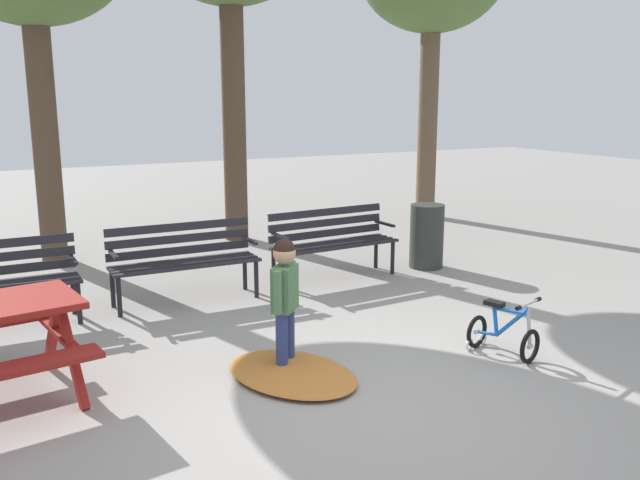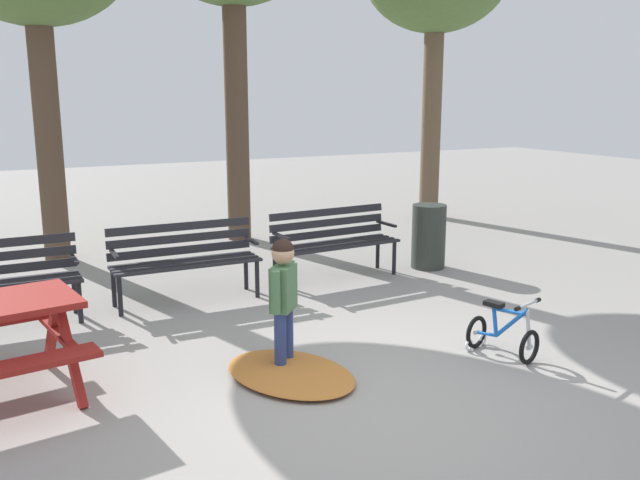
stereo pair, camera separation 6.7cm
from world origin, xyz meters
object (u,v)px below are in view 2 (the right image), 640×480
(kids_bicycle, at_px, (502,334))
(trash_bin, at_px, (429,236))
(child_standing, at_px, (283,293))
(park_bench_right, at_px, (333,237))
(park_bench_left, at_px, (184,255))

(kids_bicycle, bearing_deg, trash_bin, 66.08)
(child_standing, height_order, trash_bin, child_standing)
(park_bench_right, bearing_deg, trash_bin, -4.88)
(park_bench_right, xyz_separation_m, kids_bicycle, (0.10, -2.94, -0.31))
(park_bench_left, xyz_separation_m, child_standing, (0.20, -2.23, 0.14))
(park_bench_right, bearing_deg, park_bench_left, -177.36)
(trash_bin, bearing_deg, park_bench_left, 179.50)
(park_bench_right, relative_size, trash_bin, 1.95)
(park_bench_left, distance_m, trash_bin, 3.25)
(park_bench_right, xyz_separation_m, trash_bin, (1.35, -0.12, -0.09))
(park_bench_right, bearing_deg, child_standing, -126.16)
(park_bench_right, bearing_deg, kids_bicycle, -88.04)
(child_standing, distance_m, kids_bicycle, 1.95)
(park_bench_left, height_order, park_bench_right, same)
(park_bench_right, xyz_separation_m, child_standing, (-1.70, -2.32, 0.14))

